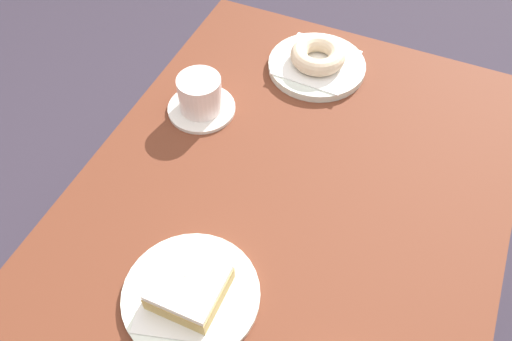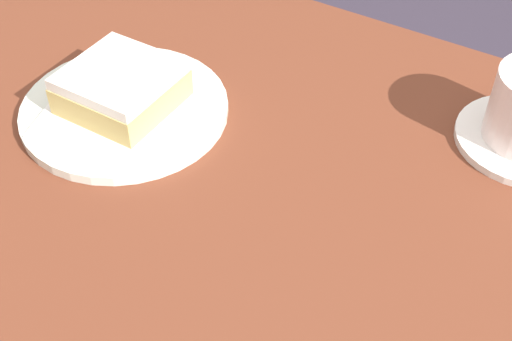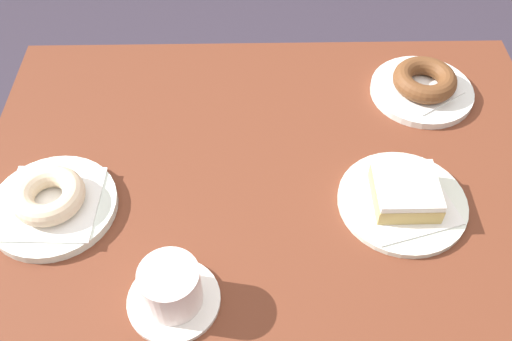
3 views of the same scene
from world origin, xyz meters
The scene contains 8 objects.
table centered at (0.00, 0.00, 0.62)m, with size 1.01×0.73×0.73m.
plate_sugar_ring centered at (-0.36, -0.07, 0.74)m, with size 0.21×0.21×0.02m, color silver.
napkin_sugar_ring centered at (-0.36, -0.07, 0.75)m, with size 0.15×0.15×0.00m, color white.
donut_sugar_ring centered at (-0.36, -0.07, 0.77)m, with size 0.12×0.12×0.04m, color beige.
plate_glazed_square centered at (0.21, -0.07, 0.73)m, with size 0.21×0.21×0.01m, color silver.
napkin_glazed_square centered at (0.21, -0.07, 0.74)m, with size 0.15×0.15×0.00m, color white.
donut_glazed_square centered at (0.21, -0.07, 0.76)m, with size 0.10×0.10×0.04m.
coffee_cup centered at (-0.15, -0.24, 0.77)m, with size 0.13×0.13×0.08m.
Camera 1 is at (0.49, 0.16, 1.48)m, focal length 36.93 mm.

